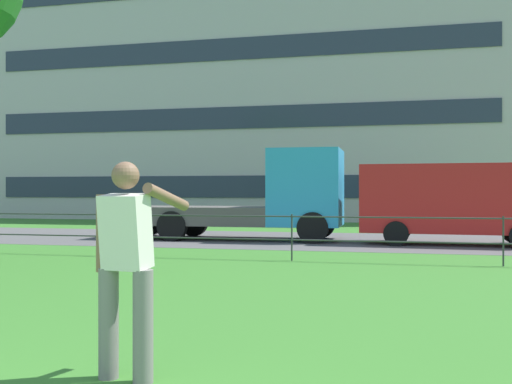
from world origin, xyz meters
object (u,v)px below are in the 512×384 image
object	(u,v)px
panel_van_center	(453,199)
apartment_building_background	(256,67)
person_thrower	(126,262)
flatbed_truck_left	(259,200)

from	to	relation	value
panel_van_center	apartment_building_background	bearing A→B (deg)	119.80
apartment_building_background	person_thrower	bearing A→B (deg)	-78.15
flatbed_truck_left	apartment_building_background	size ratio (longest dim) A/B	0.24
panel_van_center	apartment_building_background	world-z (taller)	apartment_building_background
person_thrower	apartment_building_background	xyz separation A→B (m)	(-6.51, 31.01, 7.88)
flatbed_truck_left	apartment_building_background	bearing A→B (deg)	103.98
person_thrower	flatbed_truck_left	distance (m)	14.29
person_thrower	panel_van_center	size ratio (longest dim) A/B	0.34
flatbed_truck_left	apartment_building_background	world-z (taller)	apartment_building_background
flatbed_truck_left	panel_van_center	xyz separation A→B (m)	(5.70, -0.39, 0.05)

